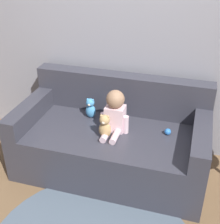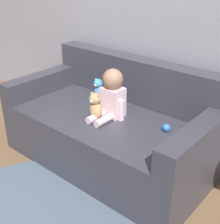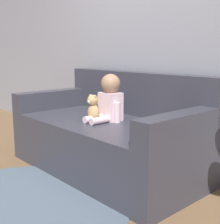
{
  "view_description": "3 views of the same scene",
  "coord_description": "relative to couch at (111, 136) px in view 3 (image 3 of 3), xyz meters",
  "views": [
    {
      "loc": [
        0.72,
        -2.44,
        2.1
      ],
      "look_at": [
        -0.01,
        -0.0,
        0.67
      ],
      "focal_mm": 50.0,
      "sensor_mm": 36.0,
      "label": 1
    },
    {
      "loc": [
        1.58,
        -1.83,
        1.69
      ],
      "look_at": [
        0.04,
        -0.04,
        0.52
      ],
      "focal_mm": 50.0,
      "sensor_mm": 36.0,
      "label": 2
    },
    {
      "loc": [
        2.07,
        -1.82,
        1.08
      ],
      "look_at": [
        0.08,
        -0.04,
        0.56
      ],
      "focal_mm": 50.0,
      "sensor_mm": 36.0,
      "label": 3
    }
  ],
  "objects": [
    {
      "name": "ground_plane",
      "position": [
        0.0,
        -0.05,
        -0.32
      ],
      "size": [
        12.0,
        12.0,
        0.0
      ],
      "primitive_type": "plane",
      "color": "brown"
    },
    {
      "name": "wall_back",
      "position": [
        0.0,
        0.51,
        0.98
      ],
      "size": [
        8.0,
        0.05,
        2.6
      ],
      "color": "#93939E",
      "rests_on": "ground_plane"
    },
    {
      "name": "couch",
      "position": [
        0.0,
        0.0,
        0.0
      ],
      "size": [
        1.83,
        0.96,
        0.89
      ],
      "color": "#383842",
      "rests_on": "ground_plane"
    },
    {
      "name": "person_baby",
      "position": [
        0.03,
        -0.06,
        0.35
      ],
      "size": [
        0.27,
        0.34,
        0.41
      ],
      "color": "silver",
      "rests_on": "couch"
    },
    {
      "name": "teddy_bear_brown",
      "position": [
        -0.02,
        -0.2,
        0.28
      ],
      "size": [
        0.12,
        0.11,
        0.24
      ],
      "color": "tan",
      "rests_on": "couch"
    },
    {
      "name": "plush_toy_side",
      "position": [
        -0.27,
        0.11,
        0.27
      ],
      "size": [
        0.1,
        0.1,
        0.22
      ],
      "color": "#4C9EDB",
      "rests_on": "couch"
    },
    {
      "name": "toy_ball",
      "position": [
        0.53,
        0.02,
        0.19
      ],
      "size": [
        0.06,
        0.06,
        0.06
      ],
      "color": "#337FDB",
      "rests_on": "couch"
    },
    {
      "name": "floor_rug",
      "position": [
        0.13,
        -1.04,
        -0.31
      ],
      "size": [
        1.63,
        1.63,
        0.01
      ],
      "color": "slate",
      "rests_on": "ground_plane"
    }
  ]
}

